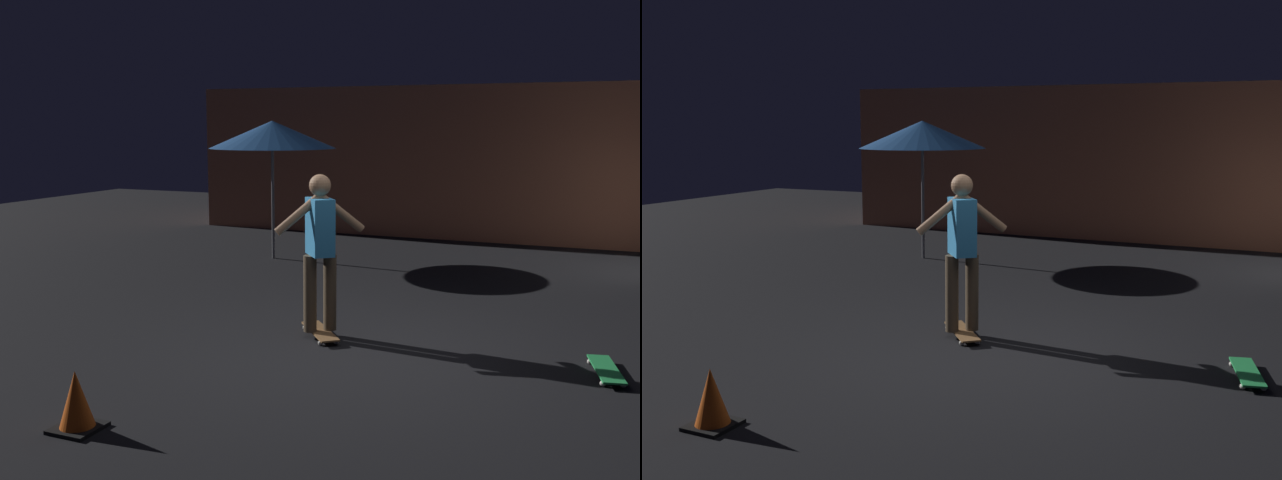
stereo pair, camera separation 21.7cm
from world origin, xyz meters
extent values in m
plane|color=black|center=(0.00, 0.00, 0.00)|extent=(28.00, 28.00, 0.00)
cube|color=#B76B4C|center=(-1.44, 9.10, 1.49)|extent=(9.66, 3.46, 2.99)
cylinder|color=slate|center=(-3.12, 4.30, 1.10)|extent=(0.05, 0.05, 2.20)
cone|color=#1E4C8C|center=(-3.12, 4.30, 2.08)|extent=(2.10, 2.10, 0.45)
cube|color=olive|center=(-0.61, 0.40, 0.06)|extent=(0.65, 0.73, 0.02)
sphere|color=silver|center=(-0.35, 0.22, 0.03)|extent=(0.05, 0.05, 0.05)
sphere|color=silver|center=(-0.49, 0.11, 0.03)|extent=(0.05, 0.05, 0.05)
sphere|color=silver|center=(-0.74, 0.68, 0.03)|extent=(0.05, 0.05, 0.05)
sphere|color=silver|center=(-0.87, 0.57, 0.03)|extent=(0.05, 0.05, 0.05)
cube|color=green|center=(2.25, 0.29, 0.06)|extent=(0.37, 0.80, 0.02)
sphere|color=silver|center=(2.40, 0.02, 0.03)|extent=(0.05, 0.05, 0.05)
sphere|color=silver|center=(2.23, -0.02, 0.03)|extent=(0.05, 0.05, 0.05)
sphere|color=silver|center=(2.27, 0.60, 0.03)|extent=(0.05, 0.05, 0.05)
sphere|color=silver|center=(2.10, 0.57, 0.03)|extent=(0.05, 0.05, 0.05)
cylinder|color=brown|center=(-0.53, 0.47, 0.48)|extent=(0.14, 0.14, 0.82)
cylinder|color=brown|center=(-0.70, 0.33, 0.48)|extent=(0.14, 0.14, 0.82)
cube|color=#338CCC|center=(-0.61, 0.40, 1.19)|extent=(0.41, 0.43, 0.60)
sphere|color=#936B4C|center=(-0.61, 0.40, 1.62)|extent=(0.23, 0.23, 0.23)
cylinder|color=#936B4C|center=(-0.44, 0.54, 1.34)|extent=(0.47, 0.41, 0.46)
cylinder|color=#936B4C|center=(-0.78, 0.26, 1.34)|extent=(0.47, 0.41, 0.46)
cube|color=black|center=(-1.34, -2.52, 0.01)|extent=(0.34, 0.34, 0.03)
cone|color=#EA5914|center=(-1.34, -2.52, 0.23)|extent=(0.28, 0.28, 0.46)
camera|label=1|loc=(2.33, -6.53, 2.26)|focal=40.86mm
camera|label=2|loc=(2.53, -6.45, 2.26)|focal=40.86mm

